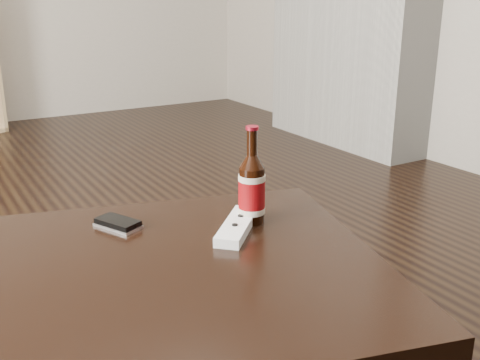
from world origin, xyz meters
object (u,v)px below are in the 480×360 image
beer_bottle (252,189)px  phone (118,224)px  coffee_table (59,310)px  remote (237,226)px

beer_bottle → phone: (-0.27, 0.12, -0.07)m
beer_bottle → coffee_table: bearing=-173.5°
coffee_table → remote: 0.40m
coffee_table → beer_bottle: (0.44, 0.05, 0.14)m
phone → remote: (0.21, -0.15, 0.00)m
beer_bottle → remote: (-0.05, -0.03, -0.07)m
coffee_table → remote: bearing=3.2°
coffee_table → beer_bottle: bearing=6.5°
coffee_table → beer_bottle: beer_bottle is taller
phone → beer_bottle: bearing=-50.1°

